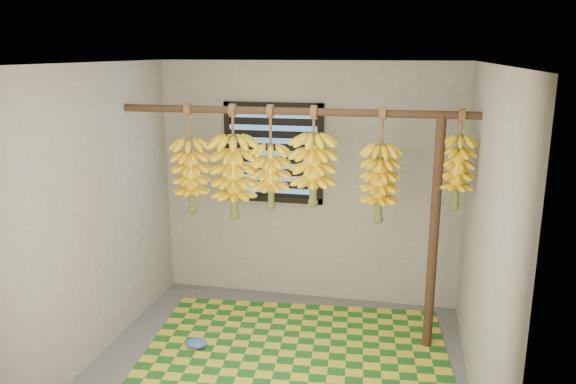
% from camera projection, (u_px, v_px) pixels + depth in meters
% --- Properties ---
extents(floor, '(3.00, 3.00, 0.01)m').
position_uv_depth(floor, '(273.00, 374.00, 4.46)').
color(floor, '#525252').
rests_on(floor, ground).
extents(ceiling, '(3.00, 3.00, 0.01)m').
position_uv_depth(ceiling, '(271.00, 63.00, 3.87)').
color(ceiling, silver).
rests_on(ceiling, wall_back).
extents(wall_back, '(3.00, 0.01, 2.40)m').
position_uv_depth(wall_back, '(308.00, 184.00, 5.59)').
color(wall_back, slate).
rests_on(wall_back, floor).
extents(wall_left, '(0.01, 3.00, 2.40)m').
position_uv_depth(wall_left, '(89.00, 217.00, 4.47)').
color(wall_left, slate).
rests_on(wall_left, floor).
extents(wall_right, '(0.01, 3.00, 2.40)m').
position_uv_depth(wall_right, '(485.00, 244.00, 3.85)').
color(wall_right, slate).
rests_on(wall_right, floor).
extents(window, '(1.00, 0.04, 1.00)m').
position_uv_depth(window, '(273.00, 153.00, 5.56)').
color(window, black).
rests_on(window, wall_back).
extents(hanging_pole, '(3.00, 0.06, 0.06)m').
position_uv_depth(hanging_pole, '(292.00, 111.00, 4.63)').
color(hanging_pole, '#3E2719').
rests_on(hanging_pole, wall_left).
extents(support_post, '(0.08, 0.08, 2.00)m').
position_uv_depth(support_post, '(434.00, 236.00, 4.63)').
color(support_post, '#3E2719').
rests_on(support_post, floor).
extents(woven_mat, '(2.71, 2.25, 0.01)m').
position_uv_depth(woven_mat, '(295.00, 358.00, 4.66)').
color(woven_mat, '#1A581B').
rests_on(woven_mat, floor).
extents(plastic_bag, '(0.21, 0.16, 0.08)m').
position_uv_depth(plastic_bag, '(196.00, 343.00, 4.81)').
color(plastic_bag, blue).
rests_on(plastic_bag, woven_mat).
extents(banana_bunch_a, '(0.33, 0.33, 0.97)m').
position_uv_depth(banana_bunch_a, '(191.00, 176.00, 4.96)').
color(banana_bunch_a, brown).
rests_on(banana_bunch_a, hanging_pole).
extents(banana_bunch_b, '(0.40, 0.40, 0.99)m').
position_uv_depth(banana_bunch_b, '(234.00, 177.00, 4.88)').
color(banana_bunch_b, brown).
rests_on(banana_bunch_b, hanging_pole).
extents(banana_bunch_c, '(0.33, 0.33, 0.88)m').
position_uv_depth(banana_bunch_c, '(271.00, 176.00, 4.80)').
color(banana_bunch_c, brown).
rests_on(banana_bunch_c, hanging_pole).
extents(banana_bunch_d, '(0.37, 0.37, 0.84)m').
position_uv_depth(banana_bunch_d, '(313.00, 170.00, 4.71)').
color(banana_bunch_d, brown).
rests_on(banana_bunch_d, hanging_pole).
extents(banana_bunch_e, '(0.32, 0.32, 0.95)m').
position_uv_depth(banana_bunch_e, '(380.00, 183.00, 4.62)').
color(banana_bunch_e, brown).
rests_on(banana_bunch_e, hanging_pole).
extents(banana_bunch_f, '(0.26, 0.26, 0.80)m').
position_uv_depth(banana_bunch_f, '(458.00, 172.00, 4.46)').
color(banana_bunch_f, brown).
rests_on(banana_bunch_f, hanging_pole).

